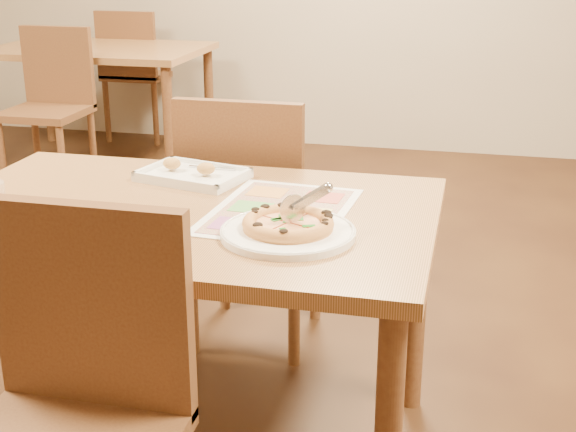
% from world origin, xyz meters
% --- Properties ---
extents(dining_table, '(1.30, 0.85, 0.72)m').
position_xyz_m(dining_table, '(0.00, 0.00, 0.63)').
color(dining_table, '#A36D41').
rests_on(dining_table, ground).
extents(chair_near, '(0.42, 0.42, 0.47)m').
position_xyz_m(chair_near, '(0.00, -0.60, 0.57)').
color(chair_near, brown).
rests_on(chair_near, ground).
extents(chair_far, '(0.42, 0.42, 0.47)m').
position_xyz_m(chair_far, '(-0.00, 0.60, 0.57)').
color(chair_far, brown).
rests_on(chair_far, ground).
extents(bg_table, '(1.30, 0.85, 0.72)m').
position_xyz_m(bg_table, '(-1.60, 2.80, 0.63)').
color(bg_table, '#A36D41').
rests_on(bg_table, ground).
extents(bg_chair_near, '(0.42, 0.42, 0.47)m').
position_xyz_m(bg_chair_near, '(-1.60, 2.20, 0.57)').
color(bg_chair_near, brown).
rests_on(bg_chair_near, ground).
extents(bg_chair_far, '(0.42, 0.42, 0.47)m').
position_xyz_m(bg_chair_far, '(-1.60, 3.30, 0.57)').
color(bg_chair_far, brown).
rests_on(bg_chair_far, ground).
extents(plate, '(0.37, 0.37, 0.02)m').
position_xyz_m(plate, '(0.31, -0.13, 0.73)').
color(plate, white).
rests_on(plate, dining_table).
extents(pizza, '(0.22, 0.22, 0.03)m').
position_xyz_m(pizza, '(0.31, -0.13, 0.75)').
color(pizza, '#E18D4D').
rests_on(pizza, plate).
extents(pizza_cutter, '(0.10, 0.10, 0.08)m').
position_xyz_m(pizza_cutter, '(0.35, -0.10, 0.80)').
color(pizza_cutter, silver).
rests_on(pizza_cutter, pizza).
extents(appetizer_tray, '(0.33, 0.26, 0.06)m').
position_xyz_m(appetizer_tray, '(-0.06, 0.25, 0.73)').
color(appetizer_tray, white).
rests_on(appetizer_tray, dining_table).
extents(menu, '(0.36, 0.49, 0.00)m').
position_xyz_m(menu, '(0.25, 0.03, 0.72)').
color(menu, white).
rests_on(menu, dining_table).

